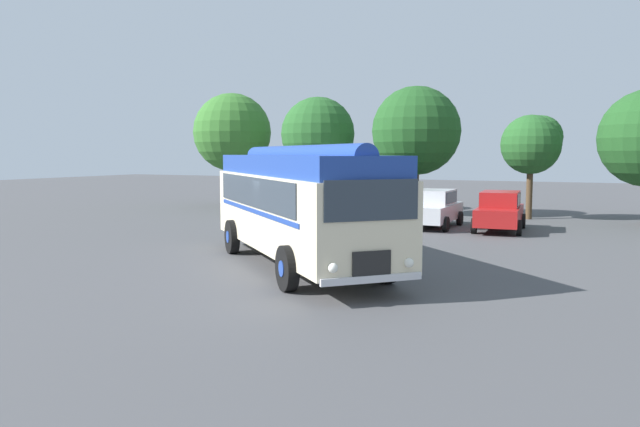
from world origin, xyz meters
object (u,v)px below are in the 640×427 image
Objects in this scene: car_mid_right at (500,211)px; vintage_bus at (298,201)px; box_van at (326,192)px; car_mid_left at (434,208)px; car_near_left at (377,206)px.

vintage_bus is at bearing -109.49° from car_mid_right.
vintage_bus reaches higher than box_van.
vintage_bus is 11.70m from car_mid_right.
vintage_bus is 11.12m from car_mid_left.
vintage_bus is 1.53× the size of box_van.
car_mid_right is at bearing -0.67° from car_mid_left.
vintage_bus is at bearing -68.81° from box_van.
box_van is at bearing 169.23° from car_mid_left.
vintage_bus is at bearing -95.40° from car_mid_left.
car_mid_left and car_mid_right have the same top height.
vintage_bus reaches higher than car_mid_right.
car_mid_left is at bearing 179.33° from car_mid_right.
car_near_left is at bearing 98.43° from vintage_bus.
car_mid_left is (1.04, 11.02, -1.05)m from vintage_bus.
car_mid_left is 0.72× the size of box_van.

